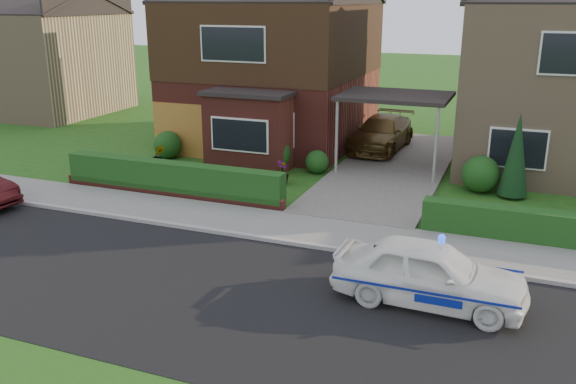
% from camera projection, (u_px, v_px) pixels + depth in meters
% --- Properties ---
extents(ground, '(120.00, 120.00, 0.00)m').
position_uv_depth(ground, '(277.00, 305.00, 12.46)').
color(ground, '#185416').
rests_on(ground, ground).
extents(road, '(60.00, 6.00, 0.02)m').
position_uv_depth(road, '(277.00, 305.00, 12.46)').
color(road, black).
rests_on(road, ground).
extents(kerb, '(60.00, 0.16, 0.12)m').
position_uv_depth(kerb, '(324.00, 248.00, 15.14)').
color(kerb, '#9E9993').
rests_on(kerb, ground).
extents(sidewalk, '(60.00, 2.00, 0.10)m').
position_uv_depth(sidewalk, '(336.00, 234.00, 16.08)').
color(sidewalk, slate).
rests_on(sidewalk, ground).
extents(driveway, '(3.80, 12.00, 0.12)m').
position_uv_depth(driveway, '(392.00, 168.00, 22.20)').
color(driveway, '#666059').
rests_on(driveway, ground).
extents(house_left, '(7.50, 9.53, 7.25)m').
position_uv_depth(house_left, '(275.00, 52.00, 25.64)').
color(house_left, maroon).
rests_on(house_left, ground).
extents(house_right, '(7.50, 8.06, 7.25)m').
position_uv_depth(house_right, '(575.00, 66.00, 21.75)').
color(house_right, tan).
rests_on(house_right, ground).
extents(carport_link, '(3.80, 3.00, 2.77)m').
position_uv_depth(carport_link, '(395.00, 97.00, 21.37)').
color(carport_link, black).
rests_on(carport_link, ground).
extents(garage_door, '(2.20, 0.10, 2.10)m').
position_uv_depth(garage_door, '(179.00, 130.00, 23.83)').
color(garage_door, '#935A20').
rests_on(garage_door, ground).
extents(dwarf_wall, '(7.70, 0.25, 0.36)m').
position_uv_depth(dwarf_wall, '(170.00, 192.00, 19.11)').
color(dwarf_wall, maroon).
rests_on(dwarf_wall, ground).
extents(hedge_left, '(7.50, 0.55, 0.90)m').
position_uv_depth(hedge_left, '(173.00, 196.00, 19.30)').
color(hedge_left, '#133B15').
rests_on(hedge_left, ground).
extents(hedge_right, '(7.50, 0.55, 0.80)m').
position_uv_depth(hedge_right, '(573.00, 249.00, 15.20)').
color(hedge_right, '#133B15').
rests_on(hedge_right, ground).
extents(shrub_left_far, '(1.08, 1.08, 1.08)m').
position_uv_depth(shrub_left_far, '(168.00, 145.00, 23.67)').
color(shrub_left_far, '#133B15').
rests_on(shrub_left_far, ground).
extents(shrub_left_mid, '(1.32, 1.32, 1.32)m').
position_uv_depth(shrub_left_mid, '(272.00, 153.00, 21.89)').
color(shrub_left_mid, '#133B15').
rests_on(shrub_left_mid, ground).
extents(shrub_left_near, '(0.84, 0.84, 0.84)m').
position_uv_depth(shrub_left_near, '(317.00, 162.00, 21.68)').
color(shrub_left_near, '#133B15').
rests_on(shrub_left_near, ground).
extents(shrub_right_near, '(1.20, 1.20, 1.20)m').
position_uv_depth(shrub_right_near, '(481.00, 174.00, 19.51)').
color(shrub_right_near, '#133B15').
rests_on(shrub_right_near, ground).
extents(conifer_a, '(0.90, 0.90, 2.60)m').
position_uv_depth(conifer_a, '(516.00, 157.00, 18.77)').
color(conifer_a, black).
rests_on(conifer_a, ground).
extents(neighbour_left, '(6.50, 7.00, 5.20)m').
position_uv_depth(neighbour_left, '(46.00, 64.00, 32.79)').
color(neighbour_left, tan).
rests_on(neighbour_left, ground).
extents(police_car, '(3.59, 3.95, 1.49)m').
position_uv_depth(police_car, '(429.00, 273.00, 12.34)').
color(police_car, white).
rests_on(police_car, ground).
extents(driveway_car, '(2.10, 4.63, 1.31)m').
position_uv_depth(driveway_car, '(381.00, 133.00, 24.61)').
color(driveway_car, brown).
rests_on(driveway_car, driveway).
extents(potted_plant_a, '(0.43, 0.37, 0.69)m').
position_uv_depth(potted_plant_a, '(237.00, 187.00, 19.00)').
color(potted_plant_a, gray).
rests_on(potted_plant_a, ground).
extents(potted_plant_b, '(0.59, 0.56, 0.86)m').
position_uv_depth(potted_plant_b, '(159.00, 156.00, 22.37)').
color(potted_plant_b, gray).
rests_on(potted_plant_b, ground).
extents(potted_plant_c, '(0.50, 0.50, 0.80)m').
position_uv_depth(potted_plant_c, '(282.00, 173.00, 20.37)').
color(potted_plant_c, gray).
rests_on(potted_plant_c, ground).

